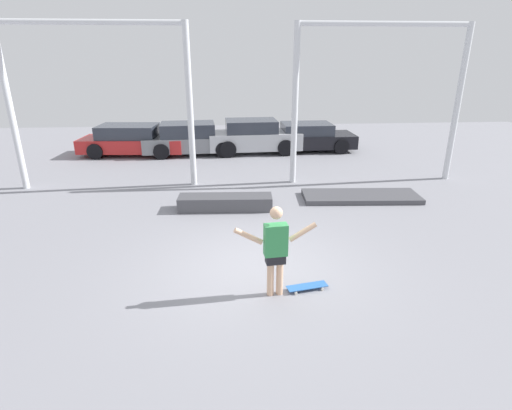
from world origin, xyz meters
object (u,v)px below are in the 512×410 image
Objects in this scene: parked_car_red at (132,140)px; parked_car_grey at (191,139)px; skateboard at (307,286)px; manual_pad at (361,196)px; skateboarder at (276,247)px; parked_car_black at (309,137)px; parked_car_silver at (254,137)px; grind_box at (225,203)px.

parked_car_red is 2.55m from parked_car_grey.
parked_car_red is (-5.48, 11.27, 0.56)m from skateboard.
manual_pad is 0.81× the size of parked_car_grey.
skateboarder is 11.98m from parked_car_black.
grind_box is at bearing -102.97° from parked_car_silver.
grind_box is 7.14m from parked_car_silver.
parked_car_silver is (-0.17, 11.27, 0.64)m from skateboard.
parked_car_red is at bearing 104.96° from skateboard.
parked_car_grey reaches higher than manual_pad.
parked_car_silver reaches higher than manual_pad.
skateboarder reaches higher than grind_box.
skateboarder is 5.95m from manual_pad.
parked_car_silver reaches higher than parked_car_red.
skateboarder is at bearing -78.77° from grind_box.
parked_car_silver is at bearing 79.40° from grind_box.
parked_car_silver is 1.02× the size of parked_car_black.
grind_box is (-1.48, 4.26, 0.13)m from skateboard.
parked_car_red is at bearing 177.64° from parked_car_silver.
manual_pad is 0.87× the size of parked_car_black.
skateboarder reaches higher than parked_car_black.
skateboard is at bearing -118.38° from manual_pad.
skateboard is at bearing -102.38° from parked_car_black.
parked_car_black is at bearing 69.93° from skateboarder.
parked_car_grey is at bearing 93.71° from skateboard.
grind_box reaches higher than manual_pad.
parked_car_grey reaches higher than skateboard.
parked_car_grey is at bearing 2.08° from parked_car_red.
parked_car_black is (2.96, 11.60, -0.34)m from skateboarder.
parked_car_black is at bearing 92.21° from manual_pad.
parked_car_red is (-4.00, 7.00, 0.43)m from grind_box.
parked_car_grey is 5.28m from parked_car_black.
skateboard is at bearing -59.77° from parked_car_red.
manual_pad is at bearing -88.63° from parked_car_black.
grind_box is 4.13m from manual_pad.
parked_car_black is at bearing 5.97° from parked_car_red.
skateboarder is 0.49× the size of manual_pad.
grind_box is 7.07m from parked_car_grey.
grind_box is 0.75× the size of manual_pad.
skateboard is at bearing -79.23° from parked_car_grey.
parked_car_red is (-4.87, 11.37, -0.32)m from skateboarder.
manual_pad is at bearing -52.84° from parked_car_grey.
manual_pad is 10.35m from parked_car_red.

